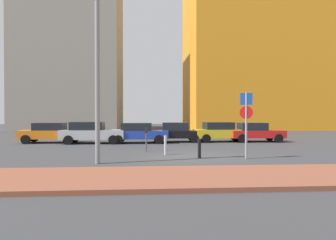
{
  "coord_description": "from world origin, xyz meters",
  "views": [
    {
      "loc": [
        -2.13,
        -14.45,
        1.99
      ],
      "look_at": [
        -0.94,
        2.24,
        1.75
      ],
      "focal_mm": 31.97,
      "sensor_mm": 36.0,
      "label": 1
    }
  ],
  "objects_px": {
    "street_lamp": "(97,63)",
    "parked_car_silver": "(92,132)",
    "parked_car_orange": "(50,132)",
    "traffic_bollard_mid": "(199,148)",
    "parking_sign_post": "(246,117)",
    "parked_car_red": "(255,132)",
    "parking_meter": "(146,136)",
    "traffic_bollard_near": "(165,145)",
    "parked_car_blue": "(139,133)",
    "parked_car_black": "(175,132)",
    "parked_car_yellow": "(220,132)"
  },
  "relations": [
    {
      "from": "street_lamp",
      "to": "parked_car_silver",
      "type": "bearing_deg",
      "value": 101.72
    },
    {
      "from": "parked_car_silver",
      "to": "street_lamp",
      "type": "relative_size",
      "value": 0.63
    },
    {
      "from": "parked_car_orange",
      "to": "street_lamp",
      "type": "relative_size",
      "value": 0.6
    },
    {
      "from": "traffic_bollard_mid",
      "to": "street_lamp",
      "type": "bearing_deg",
      "value": -163.51
    },
    {
      "from": "parking_sign_post",
      "to": "street_lamp",
      "type": "height_order",
      "value": "street_lamp"
    },
    {
      "from": "parked_car_red",
      "to": "parking_meter",
      "type": "relative_size",
      "value": 3.03
    },
    {
      "from": "parking_sign_post",
      "to": "street_lamp",
      "type": "distance_m",
      "value": 7.05
    },
    {
      "from": "parked_car_silver",
      "to": "traffic_bollard_near",
      "type": "bearing_deg",
      "value": -53.76
    },
    {
      "from": "parked_car_red",
      "to": "street_lamp",
      "type": "bearing_deg",
      "value": -136.55
    },
    {
      "from": "street_lamp",
      "to": "parked_car_blue",
      "type": "bearing_deg",
      "value": 81.21
    },
    {
      "from": "parked_car_orange",
      "to": "traffic_bollard_near",
      "type": "bearing_deg",
      "value": -42.51
    },
    {
      "from": "street_lamp",
      "to": "traffic_bollard_near",
      "type": "height_order",
      "value": "street_lamp"
    },
    {
      "from": "parked_car_orange",
      "to": "traffic_bollard_near",
      "type": "xyz_separation_m",
      "value": [
        8.04,
        -7.37,
        -0.27
      ]
    },
    {
      "from": "parked_car_black",
      "to": "street_lamp",
      "type": "relative_size",
      "value": 0.56
    },
    {
      "from": "parked_car_silver",
      "to": "parked_car_red",
      "type": "bearing_deg",
      "value": 2.19
    },
    {
      "from": "parked_car_red",
      "to": "parking_sign_post",
      "type": "bearing_deg",
      "value": -112.78
    },
    {
      "from": "traffic_bollard_mid",
      "to": "parking_meter",
      "type": "bearing_deg",
      "value": 133.27
    },
    {
      "from": "parked_car_silver",
      "to": "parked_car_red",
      "type": "relative_size",
      "value": 1.11
    },
    {
      "from": "parked_car_orange",
      "to": "parked_car_yellow",
      "type": "distance_m",
      "value": 12.72
    },
    {
      "from": "traffic_bollard_near",
      "to": "traffic_bollard_mid",
      "type": "distance_m",
      "value": 2.0
    },
    {
      "from": "parked_car_orange",
      "to": "parked_car_silver",
      "type": "height_order",
      "value": "parked_car_silver"
    },
    {
      "from": "parked_car_red",
      "to": "traffic_bollard_mid",
      "type": "xyz_separation_m",
      "value": [
        -5.83,
        -8.45,
        -0.3
      ]
    },
    {
      "from": "parked_car_blue",
      "to": "parked_car_red",
      "type": "xyz_separation_m",
      "value": [
        8.88,
        0.43,
        -0.02
      ]
    },
    {
      "from": "parked_car_black",
      "to": "traffic_bollard_mid",
      "type": "distance_m",
      "value": 8.7
    },
    {
      "from": "parked_car_orange",
      "to": "parking_meter",
      "type": "height_order",
      "value": "parked_car_orange"
    },
    {
      "from": "parking_meter",
      "to": "traffic_bollard_mid",
      "type": "bearing_deg",
      "value": -46.73
    },
    {
      "from": "parked_car_blue",
      "to": "parking_sign_post",
      "type": "height_order",
      "value": "parking_sign_post"
    },
    {
      "from": "parked_car_orange",
      "to": "parking_sign_post",
      "type": "distance_m",
      "value": 14.82
    },
    {
      "from": "parked_car_black",
      "to": "parked_car_red",
      "type": "xyz_separation_m",
      "value": [
        6.11,
        -0.23,
        -0.01
      ]
    },
    {
      "from": "street_lamp",
      "to": "traffic_bollard_near",
      "type": "distance_m",
      "value": 5.41
    },
    {
      "from": "parked_car_silver",
      "to": "traffic_bollard_near",
      "type": "relative_size",
      "value": 4.55
    },
    {
      "from": "parked_car_yellow",
      "to": "parked_car_black",
      "type": "bearing_deg",
      "value": 179.38
    },
    {
      "from": "parked_car_silver",
      "to": "traffic_bollard_mid",
      "type": "distance_m",
      "value": 10.26
    },
    {
      "from": "parked_car_yellow",
      "to": "parking_meter",
      "type": "height_order",
      "value": "parked_car_yellow"
    },
    {
      "from": "parked_car_orange",
      "to": "parking_meter",
      "type": "relative_size",
      "value": 3.18
    },
    {
      "from": "parked_car_yellow",
      "to": "traffic_bollard_mid",
      "type": "relative_size",
      "value": 4.6
    },
    {
      "from": "parked_car_black",
      "to": "street_lamp",
      "type": "height_order",
      "value": "street_lamp"
    },
    {
      "from": "parked_car_red",
      "to": "parking_meter",
      "type": "xyz_separation_m",
      "value": [
        -8.33,
        -5.8,
        0.12
      ]
    },
    {
      "from": "parked_car_orange",
      "to": "parked_car_yellow",
      "type": "relative_size",
      "value": 1.02
    },
    {
      "from": "parked_car_orange",
      "to": "traffic_bollard_mid",
      "type": "bearing_deg",
      "value": -42.14
    },
    {
      "from": "parked_car_black",
      "to": "street_lamp",
      "type": "xyz_separation_m",
      "value": [
        -4.22,
        -10.02,
        3.41
      ]
    },
    {
      "from": "parked_car_black",
      "to": "parked_car_red",
      "type": "height_order",
      "value": "parked_car_black"
    },
    {
      "from": "parked_car_black",
      "to": "street_lamp",
      "type": "distance_m",
      "value": 11.39
    },
    {
      "from": "parked_car_yellow",
      "to": "parked_car_silver",
      "type": "bearing_deg",
      "value": -176.03
    },
    {
      "from": "parked_car_orange",
      "to": "street_lamp",
      "type": "distance_m",
      "value": 11.7
    },
    {
      "from": "parked_car_red",
      "to": "traffic_bollard_mid",
      "type": "height_order",
      "value": "parked_car_red"
    },
    {
      "from": "parked_car_orange",
      "to": "parked_car_black",
      "type": "xyz_separation_m",
      "value": [
        9.28,
        0.03,
        -0.01
      ]
    },
    {
      "from": "parked_car_orange",
      "to": "parking_meter",
      "type": "distance_m",
      "value": 9.27
    },
    {
      "from": "parking_sign_post",
      "to": "traffic_bollard_near",
      "type": "distance_m",
      "value": 4.26
    },
    {
      "from": "street_lamp",
      "to": "traffic_bollard_mid",
      "type": "distance_m",
      "value": 5.99
    }
  ]
}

